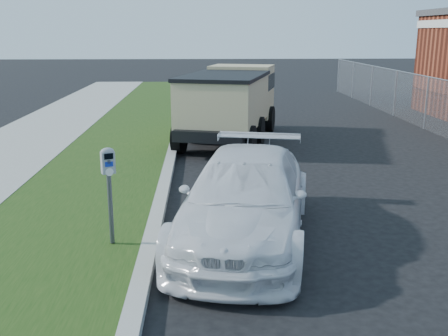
{
  "coord_description": "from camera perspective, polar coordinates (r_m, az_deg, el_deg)",
  "views": [
    {
      "loc": [
        -1.78,
        -7.76,
        3.28
      ],
      "look_at": [
        -1.4,
        1.0,
        1.0
      ],
      "focal_mm": 42.0,
      "sensor_mm": 36.0,
      "label": 1
    }
  ],
  "objects": [
    {
      "name": "parking_meter",
      "position": [
        7.97,
        -12.44,
        -0.73
      ],
      "size": [
        0.24,
        0.2,
        1.5
      ],
      "rotation": [
        0.0,
        0.0,
        0.4
      ],
      "color": "#3F4247",
      "rests_on": "ground"
    },
    {
      "name": "streetside",
      "position": [
        10.95,
        -22.62,
        -3.64
      ],
      "size": [
        6.12,
        50.0,
        0.15
      ],
      "color": "gray",
      "rests_on": "ground"
    },
    {
      "name": "dump_truck",
      "position": [
        16.38,
        0.78,
        7.4
      ],
      "size": [
        3.47,
        5.94,
        2.2
      ],
      "rotation": [
        0.0,
        0.0,
        -0.27
      ],
      "color": "black",
      "rests_on": "ground"
    },
    {
      "name": "white_wagon",
      "position": [
        8.48,
        2.21,
        -3.21
      ],
      "size": [
        2.86,
        5.07,
        1.39
      ],
      "primitive_type": "imported",
      "rotation": [
        0.0,
        0.0,
        -0.2
      ],
      "color": "white",
      "rests_on": "ground"
    },
    {
      "name": "ground",
      "position": [
        8.61,
        9.73,
        -8.04
      ],
      "size": [
        120.0,
        120.0,
        0.0
      ],
      "primitive_type": "plane",
      "color": "black",
      "rests_on": "ground"
    }
  ]
}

